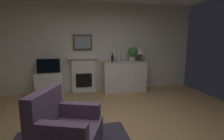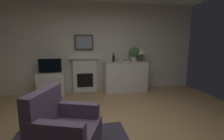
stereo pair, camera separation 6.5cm
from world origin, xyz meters
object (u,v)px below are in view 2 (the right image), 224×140
sideboard_cabinet (126,76)px  wine_glass_center (128,58)px  wine_glass_left (124,58)px  wine_glass_right (131,57)px  wine_bottle (114,58)px  table_lamp (141,52)px  armchair (63,129)px  framed_picture (84,42)px  potted_plant_small (134,53)px  fireplace_unit (85,75)px  tv_cabinet (51,84)px  vase_decorative (120,57)px  tv_set (50,66)px

sideboard_cabinet → wine_glass_center: bearing=-32.2°
wine_glass_left → wine_glass_center: 0.11m
wine_glass_center → wine_glass_right: bearing=14.1°
wine_glass_left → wine_bottle: bearing=-178.2°
table_lamp → armchair: table_lamp is taller
wine_bottle → framed_picture: bearing=164.2°
wine_glass_right → potted_plant_small: (0.12, 0.05, 0.13)m
sideboard_cabinet → wine_glass_right: (0.15, -0.00, 0.60)m
wine_glass_right → sideboard_cabinet: bearing=179.9°
wine_glass_left → wine_glass_right: same height
fireplace_unit → table_lamp: bearing=-5.8°
wine_glass_left → wine_glass_right: size_ratio=1.00×
wine_glass_center → tv_cabinet: bearing=178.9°
tv_cabinet → potted_plant_small: size_ratio=1.74×
framed_picture → potted_plant_small: 1.57m
vase_decorative → wine_bottle: bearing=171.8°
fireplace_unit → wine_glass_center: wine_glass_center is taller
tv_cabinet → vase_decorative: bearing=-1.8°
wine_glass_left → wine_glass_right: bearing=2.9°
framed_picture → table_lamp: bearing=-7.2°
table_lamp → vase_decorative: (-0.70, -0.05, -0.14)m
wine_glass_right → potted_plant_small: bearing=21.2°
wine_glass_left → sideboard_cabinet: bearing=9.8°
wine_bottle → wine_glass_center: size_ratio=1.76×
wine_glass_right → armchair: (-1.81, -2.73, -0.69)m
framed_picture → wine_bottle: 1.01m
sideboard_cabinet → tv_cabinet: (-2.23, 0.02, -0.14)m
framed_picture → tv_cabinet: bearing=-168.0°
fireplace_unit → potted_plant_small: size_ratio=2.56×
framed_picture → potted_plant_small: bearing=-6.6°
vase_decorative → potted_plant_small: size_ratio=0.65×
sideboard_cabinet → vase_decorative: vase_decorative is taller
sideboard_cabinet → tv_cabinet: sideboard_cabinet is taller
framed_picture → vase_decorative: 1.18m
table_lamp → wine_bottle: bearing=-178.6°
sideboard_cabinet → wine_glass_center: 0.60m
framed_picture → wine_bottle: size_ratio=1.90×
tv_set → wine_bottle: bearing=-0.4°
sideboard_cabinet → wine_bottle: size_ratio=4.63×
tv_cabinet → armchair: armchair is taller
table_lamp → framed_picture: bearing=172.8°
tv_cabinet → wine_glass_right: bearing=-0.4°
wine_glass_left → tv_set: bearing=179.9°
tv_set → armchair: bearing=-78.1°
wine_glass_center → vase_decorative: size_ratio=0.59×
framed_picture → tv_set: (-0.98, -0.23, -0.65)m
wine_glass_center → tv_cabinet: (-2.28, 0.04, -0.73)m
wine_glass_center → tv_set: (-2.28, 0.02, -0.19)m
framed_picture → wine_glass_center: 1.40m
fireplace_unit → table_lamp: (1.76, -0.18, 0.68)m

